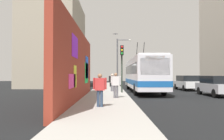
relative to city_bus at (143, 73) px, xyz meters
The scene contains 13 objects.
ground_plane 3.89m from the city_bus, 148.54° to the left, with size 80.00×80.00×0.00m, color black.
sidewalk_slab 4.81m from the city_bus, 130.86° to the left, with size 48.00×3.20×0.15m, color #9E9B93.
graffiti_wall 9.03m from the city_bus, 145.20° to the left, with size 13.04×0.32×4.48m.
building_far_left 15.61m from the city_bus, 47.01° to the left, with size 12.51×7.00×12.01m.
city_bus is the anchor object (origin of this frame).
parked_car_silver 6.67m from the city_bus, 127.99° to the right, with size 4.06×1.85×1.58m.
parked_car_white 5.75m from the city_bus, 66.46° to the right, with size 4.20×1.95×1.58m.
pedestrian_at_curb 7.35m from the city_bus, 157.61° to the left, with size 0.22×0.74×1.63m.
pedestrian_midblock 3.24m from the city_bus, 111.30° to the left, with size 0.22×0.65×1.61m.
pedestrian_near_wall 11.35m from the city_bus, 161.31° to the left, with size 0.22×0.64×1.57m.
traffic_light 3.47m from the city_bus, 139.32° to the left, with size 0.49×0.28×4.04m.
street_lamp 6.77m from the city_bus, 18.23° to the left, with size 0.44×1.79×6.05m.
flying_pigeons 5.89m from the city_bus, 40.83° to the left, with size 0.32×0.56×0.13m.
Camera 1 is at (-18.02, 1.34, 1.66)m, focal length 34.79 mm.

